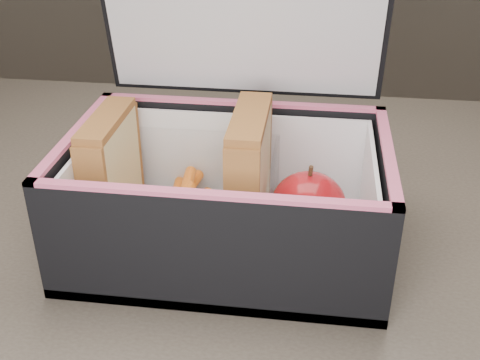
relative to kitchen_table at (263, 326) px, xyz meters
name	(u,v)px	position (x,y,z in m)	size (l,w,h in m)	color
kitchen_table	(263,326)	(0.00, 0.00, 0.00)	(1.20, 0.80, 0.75)	#63584B
lunch_bag	(228,188)	(-0.03, 0.01, 0.15)	(0.27, 0.22, 0.27)	black
plastic_tub	(181,192)	(-0.08, 0.01, 0.14)	(0.17, 0.12, 0.07)	white
sandwich_left	(111,169)	(-0.14, 0.01, 0.16)	(0.03, 0.09, 0.10)	#E0CA87
sandwich_right	(249,174)	(-0.02, 0.01, 0.16)	(0.03, 0.10, 0.11)	#E0CA87
carrot_sticks	(178,210)	(-0.08, 0.01, 0.12)	(0.05, 0.15, 0.03)	orange
paper_napkin	(312,238)	(0.04, 0.00, 0.11)	(0.07, 0.07, 0.01)	white
red_apple	(308,206)	(0.04, 0.00, 0.14)	(0.08, 0.08, 0.07)	maroon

